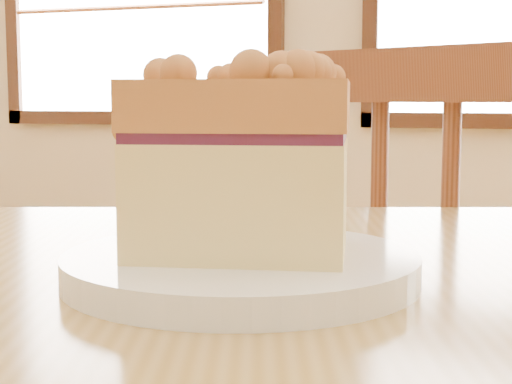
% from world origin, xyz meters
% --- Properties ---
extents(plate, '(0.22, 0.22, 0.02)m').
position_xyz_m(plate, '(0.06, 0.27, 0.76)').
color(plate, white).
rests_on(plate, cafe_table_main).
extents(cake_slice, '(0.15, 0.12, 0.12)m').
position_xyz_m(cake_slice, '(0.06, 0.27, 0.83)').
color(cake_slice, '#D8CE7A').
rests_on(cake_slice, plate).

